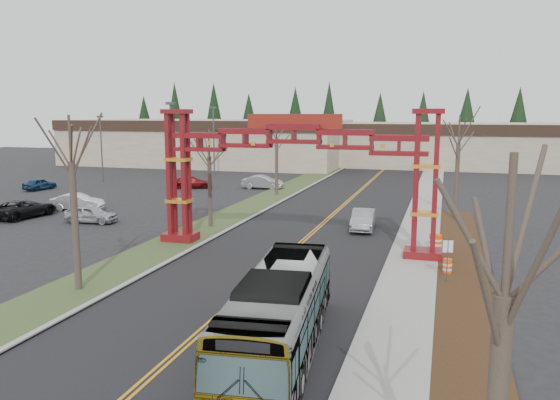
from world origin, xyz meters
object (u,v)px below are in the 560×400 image
at_px(retail_building_east, 452,144).
at_px(bare_tree_median_near, 71,163).
at_px(parked_car_near_b, 78,202).
at_px(light_pole_near, 172,145).
at_px(barrel_north, 438,242).
at_px(light_pole_mid, 101,144).
at_px(light_pole_far, 214,136).
at_px(street_sign, 448,253).
at_px(bare_tree_right_far, 459,144).
at_px(parked_car_near_a, 91,214).
at_px(silver_sedan, 363,220).
at_px(barrel_south, 447,267).
at_px(retail_building_west, 210,142).
at_px(barrel_mid, 433,242).
at_px(bare_tree_right_near, 504,299).
at_px(bare_tree_median_mid, 209,157).
at_px(parked_car_mid_b, 40,184).
at_px(parked_car_near_c, 25,208).
at_px(parked_car_mid_a, 192,182).
at_px(gateway_arch, 294,156).
at_px(parked_car_far_a, 263,182).
at_px(transit_bus, 280,313).

distance_m(retail_building_east, bare_tree_median_near, 75.04).
bearing_deg(parked_car_near_b, light_pole_near, -58.61).
xyz_separation_m(parked_car_near_b, barrel_north, (31.25, -5.66, -0.25)).
relative_size(light_pole_near, light_pole_mid, 1.16).
distance_m(retail_building_east, light_pole_far, 40.19).
relative_size(light_pole_far, street_sign, 4.21).
bearing_deg(light_pole_mid, light_pole_far, 49.04).
xyz_separation_m(bare_tree_right_far, barrel_north, (-1.19, -11.10, -5.67)).
height_order(parked_car_near_a, barrel_north, parked_car_near_a).
bearing_deg(silver_sedan, bare_tree_right_far, 39.25).
bearing_deg(parked_car_near_b, barrel_south, -121.78).
height_order(retail_building_west, barrel_south, retail_building_west).
relative_size(light_pole_far, barrel_mid, 9.32).
xyz_separation_m(silver_sedan, bare_tree_right_near, (6.65, -31.49, 5.08)).
distance_m(bare_tree_right_far, light_pole_mid, 44.05).
relative_size(barrel_south, barrel_mid, 0.88).
bearing_deg(parked_car_near_b, bare_tree_median_mid, -115.29).
bearing_deg(light_pole_far, barrel_north, -48.76).
height_order(retail_building_west, silver_sedan, retail_building_west).
bearing_deg(barrel_south, parked_car_mid_b, 154.70).
xyz_separation_m(parked_car_mid_b, light_pole_far, (12.92, 19.71, 4.85)).
relative_size(parked_car_mid_b, barrel_north, 3.91).
bearing_deg(parked_car_near_c, parked_car_near_a, -175.92).
height_order(bare_tree_right_far, light_pole_near, light_pole_near).
bearing_deg(bare_tree_right_far, light_pole_far, 143.04).
height_order(light_pole_near, light_pole_mid, light_pole_near).
bearing_deg(parked_car_near_a, light_pole_mid, 27.16).
distance_m(retail_building_west, parked_car_mid_a, 31.49).
distance_m(gateway_arch, light_pole_near, 21.59).
bearing_deg(light_pole_far, light_pole_near, -75.73).
distance_m(parked_car_far_a, light_pole_mid, 21.61).
relative_size(silver_sedan, light_pole_near, 0.48).
bearing_deg(silver_sedan, parked_car_near_c, -177.17).
relative_size(transit_bus, bare_tree_median_mid, 1.49).
bearing_deg(gateway_arch, barrel_south, -16.87).
xyz_separation_m(retail_building_east, parked_car_mid_b, (-45.01, -43.81, -2.84)).
bearing_deg(street_sign, parked_car_mid_b, 152.99).
relative_size(transit_bus, bare_tree_right_near, 1.37).
xyz_separation_m(parked_car_mid_b, bare_tree_right_near, (45.01, -42.22, 5.17)).
bearing_deg(retail_building_west, barrel_south, -55.25).
distance_m(gateway_arch, parked_car_mid_a, 31.59).
relative_size(bare_tree_right_far, barrel_north, 8.46).
distance_m(parked_car_mid_b, bare_tree_right_far, 45.57).
relative_size(light_pole_far, barrel_south, 10.64).
height_order(gateway_arch, bare_tree_right_far, gateway_arch).
height_order(parked_car_near_b, bare_tree_right_far, bare_tree_right_far).
distance_m(gateway_arch, bare_tree_median_near, 13.48).
relative_size(light_pole_mid, barrel_mid, 8.14).
height_order(parked_car_far_a, light_pole_mid, light_pole_mid).
height_order(silver_sedan, light_pole_far, light_pole_far).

